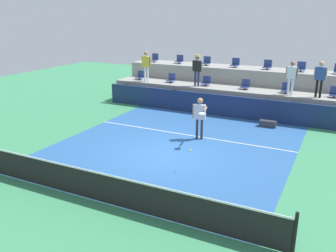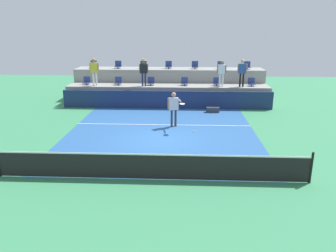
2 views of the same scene
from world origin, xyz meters
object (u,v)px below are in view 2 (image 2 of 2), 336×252
Objects in this scene: stadium_chair_lower_far_right at (251,83)px; spectator_with_hat at (144,70)px; stadium_chair_lower_mid_right at (185,82)px; stadium_chair_upper_mid_left at (143,65)px; equipment_bag at (213,110)px; stadium_chair_upper_center at (169,65)px; tennis_ball at (193,131)px; spectator_leaning_on_rail at (242,70)px; stadium_chair_upper_left at (118,65)px; stadium_chair_lower_right at (217,82)px; spectator_in_white at (94,69)px; stadium_chair_upper_far_right at (247,66)px; stadium_chair_upper_mid_right at (195,66)px; spectator_in_grey at (222,71)px; stadium_chair_lower_left at (118,81)px; stadium_chair_upper_far_left at (93,65)px; stadium_chair_lower_far_left at (87,81)px; stadium_chair_lower_mid_left at (151,82)px; stadium_chair_upper_right at (221,66)px; tennis_player at (174,106)px.

spectator_with_hat is (-6.88, -0.38, 0.83)m from stadium_chair_lower_far_right.
stadium_chair_lower_mid_right is 0.30× the size of spectator_with_hat.
equipment_bag is (4.57, -3.88, -2.16)m from stadium_chair_upper_mid_left.
stadium_chair_upper_center is 7.65× the size of tennis_ball.
spectator_with_hat is 6.18m from spectator_leaning_on_rail.
spectator_leaning_on_rail is (8.24, -2.18, -0.03)m from stadium_chair_upper_left.
stadium_chair_lower_right is 1.00× the size of stadium_chair_upper_left.
spectator_leaning_on_rail reaches higher than stadium_chair_lower_right.
spectator_leaning_on_rail is at bearing 0.00° from spectator_in_white.
stadium_chair_upper_far_right is at bearing 72.22° from spectator_leaning_on_rail.
stadium_chair_lower_right is at bearing -140.88° from stadium_chair_upper_far_right.
stadium_chair_upper_mid_right is at bearing 180.00° from stadium_chair_upper_far_right.
spectator_in_white is 8.07m from spectator_in_grey.
spectator_in_white is at bearing -164.99° from stadium_chair_lower_left.
stadium_chair_upper_mid_left is at bearing 180.00° from stadium_chair_upper_far_right.
stadium_chair_upper_far_left reaches higher than stadium_chair_lower_mid_right.
equipment_bag is at bearing -54.05° from stadium_chair_upper_center.
stadium_chair_lower_far_right is at bearing 64.48° from tennis_ball.
spectator_leaning_on_rail is (10.00, -0.38, 0.82)m from stadium_chair_lower_far_left.
stadium_chair_upper_far_right is (6.47, 1.80, 0.85)m from stadium_chair_lower_mid_left.
stadium_chair_upper_left is (-0.33, 1.80, 0.85)m from stadium_chair_lower_left.
spectator_in_white is at bearing -167.74° from stadium_chair_upper_far_right.
stadium_chair_upper_right reaches higher than stadium_chair_lower_mid_right.
tennis_player is 1.08× the size of spectator_in_grey.
stadium_chair_upper_center is (5.30, 1.80, 0.85)m from stadium_chair_lower_far_left.
spectator_leaning_on_rail reaches higher than stadium_chair_upper_center.
stadium_chair_upper_center is at bearing 180.00° from stadium_chair_upper_far_right.
spectator_leaning_on_rail reaches higher than stadium_chair_upper_left.
spectator_in_white is at bearing -177.19° from stadium_chair_lower_right.
spectator_in_white is 1.01× the size of spectator_with_hat.
stadium_chair_upper_center and stadium_chair_upper_mid_right have the same top height.
stadium_chair_upper_left reaches higher than tennis_player.
stadium_chair_lower_left is at bearing 119.80° from tennis_ball.
stadium_chair_upper_mid_right is (7.12, 1.80, 0.85)m from stadium_chair_lower_far_left.
stadium_chair_lower_right is 0.30× the size of spectator_with_hat.
stadium_chair_lower_right is 1.00× the size of stadium_chair_upper_center.
stadium_chair_lower_left is 7.09m from stadium_chair_upper_right.
stadium_chair_lower_far_left is 3.93m from spectator_with_hat.
stadium_chair_upper_far_left is at bearing 170.43° from stadium_chair_lower_far_right.
stadium_chair_lower_mid_right is at bearing -143.96° from stadium_chair_upper_right.
stadium_chair_upper_right is (3.59, 0.00, 0.00)m from stadium_chair_upper_center.
stadium_chair_lower_far_right is at bearing -9.57° from stadium_chair_upper_far_left.
tennis_player is 1.04× the size of spectator_with_hat.
stadium_chair_upper_left is 3.00m from spectator_with_hat.
spectator_in_grey reaches higher than stadium_chair_lower_right.
stadium_chair_upper_right is (-1.82, 1.80, 0.85)m from stadium_chair_lower_far_right.
stadium_chair_upper_right is 8.52m from spectator_in_white.
stadium_chair_lower_far_left is 10.89m from stadium_chair_upper_far_right.
stadium_chair_upper_right is 2.19m from spectator_in_grey.
stadium_chair_lower_far_right is at bearing 38.80° from equipment_bag.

